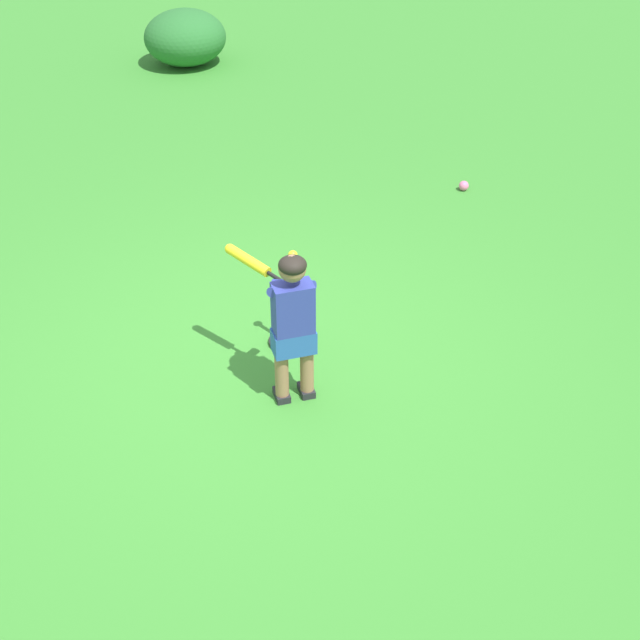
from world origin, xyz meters
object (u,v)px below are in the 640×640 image
child_batter (290,314)px  play_ball_far_right (464,186)px  batting_tee (288,331)px  play_ball_far_left (293,255)px

child_batter → play_ball_far_right: 3.52m
play_ball_far_right → batting_tee: size_ratio=0.15×
child_batter → play_ball_far_left: 1.88m
play_ball_far_left → play_ball_far_right: bearing=73.0°
child_batter → play_ball_far_right: child_batter is taller
child_batter → batting_tee: (-0.36, 0.46, -0.55)m
child_batter → play_ball_far_left: bearing=125.2°
batting_tee → play_ball_far_right: bearing=91.0°
child_batter → play_ball_far_left: (-1.02, 1.45, -0.61)m
child_batter → batting_tee: child_batter is taller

